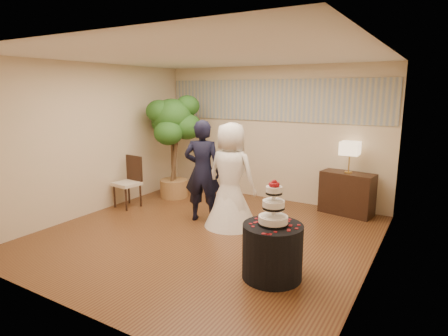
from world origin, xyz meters
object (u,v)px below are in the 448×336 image
Objects in this scene: cake_table at (272,251)px; table_lamp at (349,157)px; console at (347,193)px; side_chair at (127,182)px; bride at (231,175)px; ficus_tree at (173,146)px; groom at (203,171)px; wedding_cake at (274,203)px.

cake_table is 3.09m from table_lamp.
side_chair is at bearing -145.77° from console.
cake_table is 3.00m from console.
side_chair is (-3.88, -1.80, 0.11)m from console.
console is 4.28m from side_chair.
ficus_tree is at bearing -25.56° from bride.
groom reaches higher than wedding_cake.
bride is at bearing 135.50° from wedding_cake.
groom is 1.89× the size of console.
side_chair is at bearing 161.94° from cake_table.
console is 0.43× the size of ficus_tree.
console is (2.14, 1.67, -0.51)m from groom.
table_lamp is at bearing 85.80° from wedding_cake.
wedding_cake is 0.98× the size of table_lamp.
wedding_cake is 0.25× the size of ficus_tree.
ficus_tree is (-3.53, -0.75, 0.73)m from console.
wedding_cake is 0.56× the size of side_chair.
bride is 2.34m from console.
groom is 2.42× the size of cake_table.
bride reaches higher than cake_table.
console is at bearing -161.85° from groom.
cake_table is (1.92, -1.32, -0.56)m from groom.
wedding_cake is 4.00m from ficus_tree.
side_chair is at bearing -155.10° from table_lamp.
bride is 2.34m from side_chair.
console reaches higher than cake_table.
groom is 2.76m from console.
groom is 1.01× the size of bride.
side_chair is (-2.31, -0.14, -0.38)m from bride.
ficus_tree is at bearing 145.84° from cake_table.
table_lamp is 4.32m from side_chair.
cake_table is at bearing -34.16° from ficus_tree.
table_lamp is at bearing 31.30° from side_chair.
bride reaches higher than side_chair.
side_chair is at bearing 161.94° from wedding_cake.
table_lamp is at bearing -161.85° from groom.
side_chair reaches higher than console.
groom is 1.78× the size of side_chair.
bride is 1.75× the size of side_chair.
bride is at bearing 160.92° from groom.
ficus_tree is (-3.53, -0.75, 0.03)m from table_lamp.
groom is 0.57m from bride.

